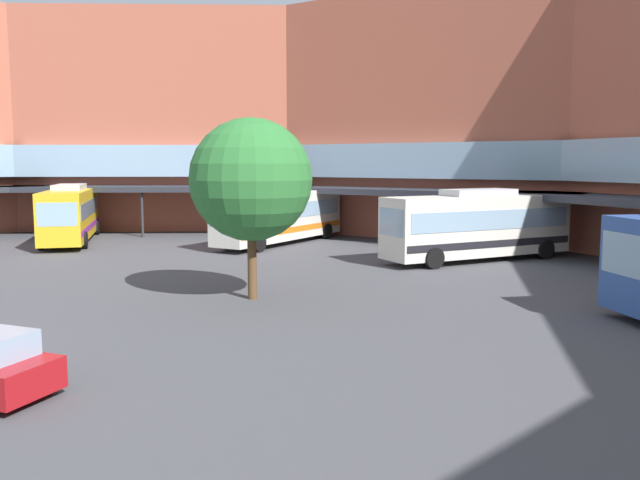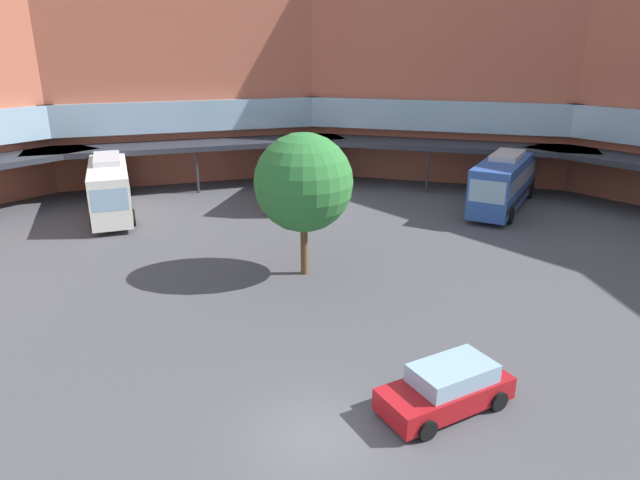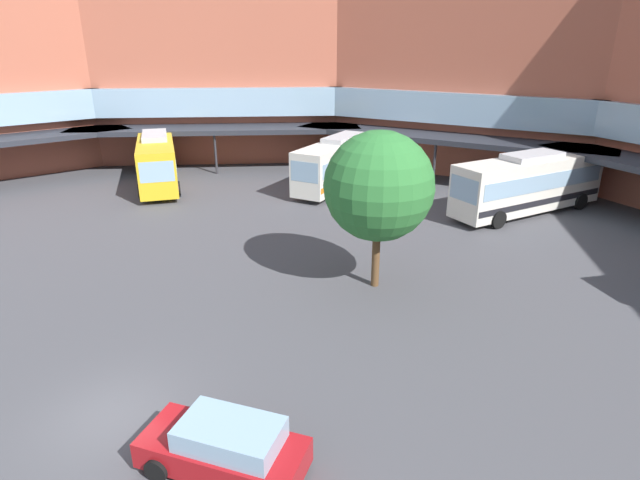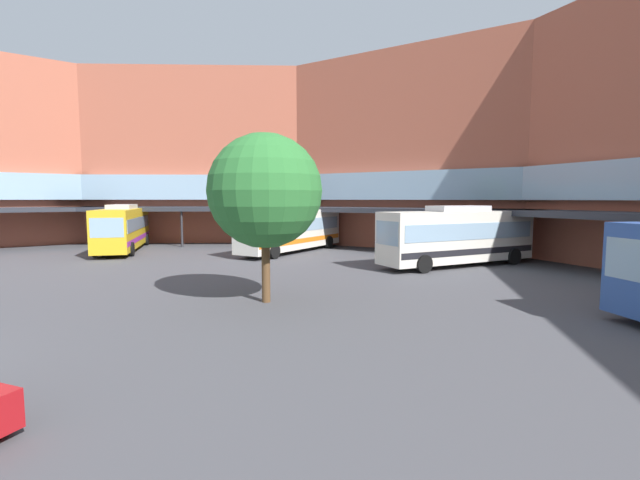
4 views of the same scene
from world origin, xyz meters
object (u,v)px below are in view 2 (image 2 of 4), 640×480
Objects in this scene: bus_2 at (300,170)px; bus_5 at (505,180)px; plaza_tree at (303,183)px; parked_car at (447,388)px; bus_4 at (110,183)px.

bus_2 is 14.83m from bus_5.
plaza_tree is (0.44, -15.29, 2.73)m from bus_2.
bus_5 is at bearing 40.25° from plaza_tree.
parked_car is at bearing 8.03° from bus_5.
bus_4 is (-13.10, -3.76, -0.06)m from bus_2.
parked_car is at bearing -67.38° from plaza_tree.
parked_car is (5.12, -26.52, -1.27)m from bus_2.
parked_car is 12.81m from plaza_tree.
bus_2 is at bearing -107.24° from parked_car.
bus_4 is at bearing -79.48° from parked_car.
bus_4 is at bearing -59.37° from bus_5.
bus_2 is 0.96× the size of bus_4.
bus_2 is 2.45× the size of parked_car.
bus_2 is 27.04m from parked_car.
plaza_tree is (13.54, -11.53, 2.79)m from bus_4.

